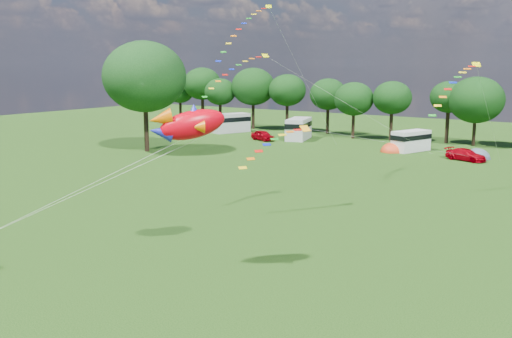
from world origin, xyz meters
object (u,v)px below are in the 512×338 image
Objects in this scene: tent_greyblue at (477,158)px; car_a at (263,135)px; big_tree at (144,77)px; campervan_a at (231,122)px; campervan_c at (411,140)px; fish_kite at (186,125)px; campervan_b at (299,128)px; tent_orange at (392,152)px; car_c at (466,155)px.

car_a is at bearing -177.87° from tent_greyblue.
tent_greyblue is (34.66, 17.30, -9.00)m from big_tree.
campervan_a reaches higher than campervan_c.
fish_kite is at bearing -124.31° from campervan_a.
campervan_b reaches higher than tent_orange.
big_tree is 4.25× the size of tent_orange.
campervan_a is (-9.47, 5.09, 0.86)m from car_a.
fish_kite is (-3.10, -42.61, 6.88)m from car_c.
car_c reaches higher than tent_greyblue.
campervan_b reaches higher than car_c.
campervan_c is (20.39, 2.14, 0.65)m from car_a.
big_tree is 2.06× the size of campervan_a.
car_a is at bearing 72.26° from fish_kite.
big_tree reaches higher than car_c.
campervan_c reaches higher than car_c.
tent_greyblue is at bearing -75.35° from campervan_a.
campervan_a reaches higher than car_a.
car_a is 20.51m from campervan_c.
car_c is 1.17× the size of fish_kite.
big_tree is 2.38× the size of campervan_c.
campervan_c is 1.49× the size of fish_kite.
car_c is (27.82, -1.17, -0.05)m from car_a.
tent_orange is 9.76m from tent_greyblue.
campervan_b is at bearing -74.67° from campervan_a.
campervan_a is at bearing 83.56° from car_a.
campervan_b reaches higher than campervan_a.
tent_orange is at bearing -67.14° from car_a.
campervan_b is at bearing 64.31° from big_tree.
tent_greyblue is at bearing 4.20° from tent_orange.
tent_greyblue is (24.99, -2.81, -1.57)m from campervan_b.
campervan_c is (29.86, -2.95, -0.21)m from campervan_a.
car_a is at bearing 69.11° from big_tree.
tent_orange is (-1.67, -1.79, -1.33)m from campervan_c.
tent_orange is (-9.09, 1.52, -0.64)m from car_c.
campervan_b is 17.00m from campervan_c.
big_tree reaches higher than campervan_b.
campervan_c is at bearing -62.21° from car_a.
campervan_c is 8.25m from tent_greyblue.
fish_kite is at bearing -94.78° from tent_greyblue.
car_c is 24.88m from campervan_b.
big_tree reaches higher than fish_kite.
campervan_c reaches higher than tent_orange.
campervan_b is at bearing 173.59° from tent_greyblue.
tent_greyblue is at bearing -66.07° from car_a.
campervan_b is 25.19m from tent_greyblue.
campervan_c is at bearing 48.20° from fish_kite.
campervan_a is 1.16× the size of campervan_c.
fish_kite is (-3.75, -44.84, 7.52)m from tent_greyblue.
car_a is 1.28× the size of tent_greyblue.
big_tree is 3.14× the size of car_a.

